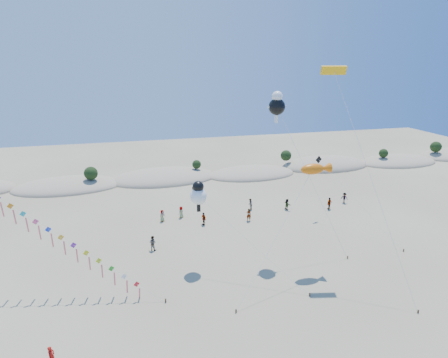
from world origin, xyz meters
TOP-DOWN VIEW (x-y plane):
  - dune_ridge at (1.06, 45.14)m, footprint 145.30×11.49m
  - kite_train at (-15.79, 15.04)m, footprint 23.35×10.81m
  - fish_kite at (12.07, 12.86)m, footprint 11.48×7.02m
  - cartoon_kite_low at (0.82, 15.34)m, footprint 9.33×9.22m
  - cartoon_kite_high at (9.49, 17.16)m, footprint 7.78×6.00m
  - parafoil_kite at (13.77, 13.73)m, footprint 4.50×11.88m
  - dark_kite at (19.74, 21.02)m, footprint 5.06×12.44m
  - flyer_foreground at (-11.72, 4.11)m, footprint 0.57×0.67m
  - beachgoers at (8.62, 26.88)m, footprint 29.65×16.99m

SIDE VIEW (x-z plane):
  - dune_ridge at x=1.06m, z-range -2.67..2.90m
  - flyer_foreground at x=-11.72m, z-range 0.00..1.55m
  - beachgoers at x=8.62m, z-range -0.05..1.69m
  - dark_kite at x=19.74m, z-range 1.62..9.86m
  - cartoon_kite_low at x=0.82m, z-range 3.10..12.02m
  - kite_train at x=-15.79m, z-range 0.07..15.60m
  - fish_kite at x=12.07m, z-range 4.73..15.35m
  - cartoon_kite_high at x=9.49m, z-range 7.23..24.48m
  - parafoil_kite at x=13.77m, z-range 9.11..28.85m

